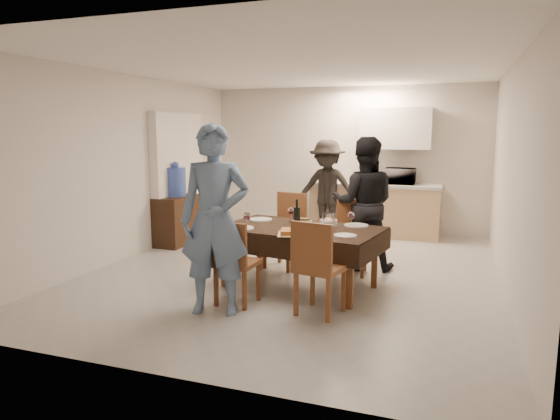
{
  "coord_description": "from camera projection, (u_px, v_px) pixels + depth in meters",
  "views": [
    {
      "loc": [
        1.91,
        -6.0,
        1.81
      ],
      "look_at": [
        -0.1,
        -0.3,
        0.85
      ],
      "focal_mm": 32.0,
      "sensor_mm": 36.0,
      "label": 1
    }
  ],
  "objects": [
    {
      "name": "kitchen_worktop",
      "position": [
        375.0,
        185.0,
        8.66
      ],
      "size": [
        2.24,
        0.64,
        0.05
      ],
      "primitive_type": "cube",
      "color": "#B2B2AD",
      "rests_on": "kitchen_base_cabinet"
    },
    {
      "name": "wall_front",
      "position": [
        166.0,
        205.0,
        3.5
      ],
      "size": [
        5.0,
        0.02,
        2.6
      ],
      "primitive_type": "cube",
      "color": "beige",
      "rests_on": "floor"
    },
    {
      "name": "water_pitcher",
      "position": [
        328.0,
        221.0,
        5.56
      ],
      "size": [
        0.13,
        0.13,
        0.2
      ],
      "primitive_type": "cylinder",
      "color": "white",
      "rests_on": "dining_table"
    },
    {
      "name": "wine_glass_b",
      "position": [
        351.0,
        219.0,
        5.78
      ],
      "size": [
        0.08,
        0.08,
        0.18
      ],
      "primitive_type": null,
      "color": "white",
      "rests_on": "dining_table"
    },
    {
      "name": "stub_partition",
      "position": [
        178.0,
        177.0,
        8.24
      ],
      "size": [
        0.15,
        1.4,
        2.1
      ],
      "primitive_type": "cube",
      "color": "white",
      "rests_on": "floor"
    },
    {
      "name": "wall_right",
      "position": [
        512.0,
        178.0,
        5.47
      ],
      "size": [
        0.02,
        6.0,
        2.6
      ],
      "primitive_type": "cube",
      "color": "beige",
      "rests_on": "floor"
    },
    {
      "name": "console",
      "position": [
        177.0,
        220.0,
        8.02
      ],
      "size": [
        0.42,
        0.84,
        0.78
      ],
      "primitive_type": "cube",
      "color": "#321E10",
      "rests_on": "floor"
    },
    {
      "name": "person_kitchen",
      "position": [
        327.0,
        189.0,
        8.49
      ],
      "size": [
        1.08,
        0.62,
        1.67
      ],
      "primitive_type": "imported",
      "color": "black",
      "rests_on": "floor"
    },
    {
      "name": "plate_near_right",
      "position": [
        345.0,
        236.0,
        5.26
      ],
      "size": [
        0.24,
        0.24,
        0.01
      ],
      "primitive_type": "cylinder",
      "color": "white",
      "rests_on": "dining_table"
    },
    {
      "name": "wall_back",
      "position": [
        345.0,
        159.0,
        9.09
      ],
      "size": [
        5.0,
        0.02,
        2.6
      ],
      "primitive_type": "cube",
      "color": "beige",
      "rests_on": "floor"
    },
    {
      "name": "kitchen_base_cabinet",
      "position": [
        374.0,
        211.0,
        8.73
      ],
      "size": [
        2.2,
        0.6,
        0.86
      ],
      "primitive_type": "cube",
      "color": "tan",
      "rests_on": "floor"
    },
    {
      "name": "wall_left",
      "position": [
        129.0,
        167.0,
        7.11
      ],
      "size": [
        0.02,
        6.0,
        2.6
      ],
      "primitive_type": "cube",
      "color": "beige",
      "rests_on": "floor"
    },
    {
      "name": "person_near",
      "position": [
        215.0,
        220.0,
        4.91
      ],
      "size": [
        0.78,
        0.62,
        1.89
      ],
      "primitive_type": "imported",
      "rotation": [
        0.0,
        0.0,
        0.26
      ],
      "color": "#5F7DA6",
      "rests_on": "floor"
    },
    {
      "name": "savoury_tart",
      "position": [
        298.0,
        232.0,
        5.35
      ],
      "size": [
        0.5,
        0.43,
        0.05
      ],
      "primitive_type": "cube",
      "rotation": [
        0.0,
        0.0,
        0.28
      ],
      "color": "#BD7B37",
      "rests_on": "dining_table"
    },
    {
      "name": "wine_bottle",
      "position": [
        297.0,
        213.0,
        5.78
      ],
      "size": [
        0.08,
        0.08,
        0.32
      ],
      "primitive_type": null,
      "color": "black",
      "rests_on": "dining_table"
    },
    {
      "name": "plate_near_left",
      "position": [
        241.0,
        228.0,
        5.66
      ],
      "size": [
        0.29,
        0.29,
        0.02
      ],
      "primitive_type": "cylinder",
      "color": "white",
      "rests_on": "dining_table"
    },
    {
      "name": "dining_table",
      "position": [
        300.0,
        230.0,
        5.75
      ],
      "size": [
        1.97,
        1.34,
        0.71
      ],
      "rotation": [
        0.0,
        0.0,
        -0.16
      ],
      "color": "black",
      "rests_on": "floor"
    },
    {
      "name": "plate_far_left",
      "position": [
        261.0,
        219.0,
        6.22
      ],
      "size": [
        0.28,
        0.28,
        0.02
      ],
      "primitive_type": "cylinder",
      "color": "white",
      "rests_on": "dining_table"
    },
    {
      "name": "plate_far_right",
      "position": [
        356.0,
        225.0,
        5.82
      ],
      "size": [
        0.28,
        0.28,
        0.02
      ],
      "primitive_type": "cylinder",
      "color": "white",
      "rests_on": "dining_table"
    },
    {
      "name": "water_jug",
      "position": [
        176.0,
        182.0,
        7.92
      ],
      "size": [
        0.31,
        0.31,
        0.46
      ],
      "primitive_type": "cylinder",
      "color": "#4264D5",
      "rests_on": "console"
    },
    {
      "name": "chair_near_right",
      "position": [
        318.0,
        259.0,
        4.83
      ],
      "size": [
        0.51,
        0.52,
        0.52
      ],
      "rotation": [
        0.0,
        0.0,
        -0.21
      ],
      "color": "brown",
      "rests_on": "floor"
    },
    {
      "name": "floor",
      "position": [
        295.0,
        271.0,
        6.5
      ],
      "size": [
        5.0,
        6.0,
        0.02
      ],
      "primitive_type": "cube",
      "color": "#9D9D99",
      "rests_on": "ground"
    },
    {
      "name": "upper_cabinet",
      "position": [
        396.0,
        129.0,
        8.54
      ],
      "size": [
        1.2,
        0.34,
        0.7
      ],
      "primitive_type": "cube",
      "color": "white",
      "rests_on": "wall_back"
    },
    {
      "name": "chair_far_left",
      "position": [
        281.0,
        224.0,
        6.52
      ],
      "size": [
        0.54,
        0.55,
        0.54
      ],
      "rotation": [
        0.0,
        0.0,
        2.91
      ],
      "color": "brown",
      "rests_on": "floor"
    },
    {
      "name": "wine_glass_a",
      "position": [
        247.0,
        220.0,
        5.68
      ],
      "size": [
        0.09,
        0.09,
        0.19
      ],
      "primitive_type": null,
      "color": "white",
      "rests_on": "dining_table"
    },
    {
      "name": "ceiling",
      "position": [
        296.0,
        66.0,
        6.09
      ],
      "size": [
        5.0,
        6.0,
        0.02
      ],
      "primitive_type": "cube",
      "color": "white",
      "rests_on": "wall_back"
    },
    {
      "name": "chair_near_left",
      "position": [
        234.0,
        255.0,
        5.14
      ],
      "size": [
        0.43,
        0.43,
        0.49
      ],
      "rotation": [
        0.0,
        0.0,
        -0.06
      ],
      "color": "brown",
      "rests_on": "floor"
    },
    {
      "name": "mushroom_dish",
      "position": [
        302.0,
        221.0,
        6.02
      ],
      "size": [
        0.21,
        0.21,
        0.04
      ],
      "primitive_type": "cylinder",
      "color": "white",
      "rests_on": "dining_table"
    },
    {
      "name": "chair_far_right",
      "position": [
        349.0,
        231.0,
        6.23
      ],
      "size": [
        0.46,
        0.46,
        0.5
      ],
      "rotation": [
        0.0,
        0.0,
        3.22
      ],
      "color": "brown",
      "rests_on": "floor"
    },
    {
      "name": "person_far",
      "position": [
        364.0,
        204.0,
        6.51
      ],
      "size": [
        0.94,
        0.79,
        1.74
      ],
      "primitive_type": "imported",
      "rotation": [
        0.0,
        0.0,
        3.31
      ],
      "color": "black",
      "rests_on": "floor"
    },
    {
      "name": "salad_bowl",
      "position": [
        329.0,
        223.0,
        5.81
      ],
      "size": [
        0.2,
        0.2,
        0.08
      ],
      "primitive_type": "cylinder",
      "color": "white",
      "rests_on": "dining_table"
    },
    {
      "name": "microwave",
      "position": [
        400.0,
        176.0,
        8.49
      ],
      "size": [
        0.5,
        0.34,
        0.27
      ],
      "primitive_type": "imported",
      "rotation": [
        0.0,
        0.0,
        3.14
      ],
      "color": "white",
      "rests_on": "kitchen_worktop"
    },
    {
      "name": "wine_glass_c",
      "position": [
        291.0,
        214.0,
        6.07
      ],
      "size": [
        0.08,
        0.08,
        0.19
      ],
      "primitive_type": null,
      "color": "white",
      "rests_on": "dining_table"
    }
  ]
}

